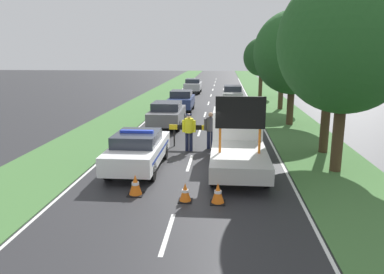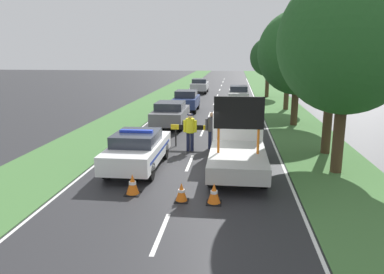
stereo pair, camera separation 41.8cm
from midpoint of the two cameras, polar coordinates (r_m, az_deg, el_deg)
ground_plane at (r=14.92m, az=-1.46°, el=-4.98°), size 160.00×160.00×0.00m
lane_markings at (r=31.55m, az=1.95°, el=4.51°), size 7.80×72.55×0.01m
grass_verge_left at (r=35.19m, az=-7.25°, el=5.30°), size 3.63×120.00×0.03m
grass_verge_right at (r=34.67m, az=11.80°, el=5.02°), size 3.63×120.00×0.03m
police_car at (r=15.03m, az=-9.00°, el=-1.88°), size 1.86×4.72×1.59m
work_truck at (r=15.25m, az=6.21°, el=-0.56°), size 2.06×5.74×3.04m
road_barrier at (r=18.29m, az=-0.41°, el=1.22°), size 2.40×0.08×1.08m
police_officer at (r=17.45m, az=-1.15°, el=1.25°), size 0.64×0.41×1.78m
pedestrian_civilian at (r=17.86m, az=2.18°, el=1.45°), size 0.64×0.40×1.77m
traffic_cone_near_police at (r=11.77m, az=-2.08°, el=-8.42°), size 0.43×0.43×0.60m
traffic_cone_centre_front at (r=12.43m, az=-9.58°, el=-7.22°), size 0.50×0.50×0.69m
traffic_cone_near_truck at (r=19.82m, az=-5.07°, el=0.20°), size 0.36×0.36×0.50m
traffic_cone_behind_barrier at (r=18.81m, az=6.03°, el=-0.30°), size 0.46×0.46×0.63m
traffic_cone_lane_edge at (r=11.63m, az=2.93°, el=-8.56°), size 0.47×0.47×0.65m
queued_car_suv_grey at (r=23.33m, az=-4.34°, el=3.52°), size 1.90×4.25×1.56m
queued_car_hatch_blue at (r=29.42m, az=-2.03°, el=5.59°), size 1.79×4.00×1.65m
queued_car_van_white at (r=36.19m, az=5.86°, el=6.72°), size 1.83×4.68×1.45m
queued_car_sedan_silver at (r=42.95m, az=-0.13°, el=7.87°), size 1.79×4.07×1.60m
roadside_tree_near_left at (r=39.43m, az=10.25°, el=11.89°), size 3.68×3.68×6.01m
roadside_tree_near_right at (r=31.01m, az=13.29°, el=12.28°), size 3.77×3.77×6.45m
roadside_tree_mid_left at (r=17.79m, az=19.97°, el=14.94°), size 4.13×4.13×7.65m
roadside_tree_mid_right at (r=14.99m, az=21.70°, el=13.24°), size 4.97×4.97×7.52m
roadside_tree_far_left at (r=24.33m, az=14.71°, el=12.32°), size 4.90×4.90×7.10m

